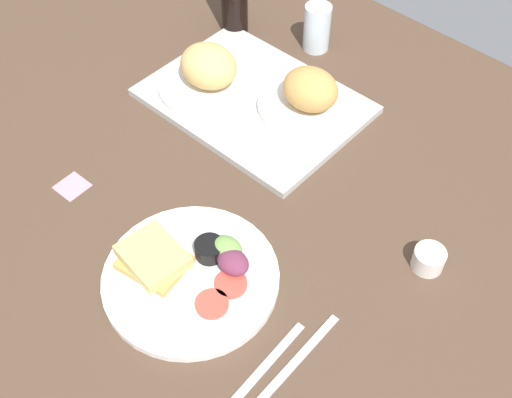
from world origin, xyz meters
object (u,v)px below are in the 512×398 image
Objects in this scene: serving_tray at (254,101)px; drinking_glass at (317,28)px; bread_plate_far at (308,95)px; fork at (269,362)px; plate_with_salad at (190,272)px; espresso_cup at (429,259)px; knife at (300,357)px; sticky_note at (72,186)px; bread_plate_near at (207,72)px.

drinking_glass reaches higher than serving_tray.
fork is (32.75, -47.73, -5.23)cm from bread_plate_far.
bread_plate_far is at bearing 104.96° from plate_with_salad.
serving_tray is 52.18cm from espresso_cup.
fork is at bearing 141.15° from knife.
serving_tray is at bearing 48.34° from knife.
knife is (46.39, -38.49, -0.55)cm from serving_tray.
sticky_note is (-60.43, -31.68, -1.94)cm from espresso_cup.
espresso_cup is (28.45, 30.08, 0.37)cm from plate_with_salad.
sticky_note is (-55.63, -3.20, -0.19)cm from knife.
plate_with_salad is at bearing -75.04° from bread_plate_far.
knife is (23.65, 1.60, -1.38)cm from plate_with_salad.
plate_with_salad reaches higher than knife.
serving_tray is 2.20× the size of bread_plate_near.
plate_with_salad is at bearing -60.42° from serving_tray.
fork and knife have the same top height.
serving_tray is at bearing 119.58° from plate_with_salad.
bread_plate_near is 37.79cm from sticky_note.
fork is (20.65, -2.40, -1.38)cm from plate_with_salad.
plate_with_salad is at bearing -68.20° from drinking_glass.
bread_plate_near is 48.45cm from plate_with_salad.
drinking_glass is (-3.08, 24.50, 4.79)cm from serving_tray.
serving_tray is 60.73cm from fork.
drinking_glass reaches higher than knife.
fork is at bearing -35.70° from bread_plate_near.
serving_tray reaches higher than fork.
bread_plate_near is at bearing 56.68° from knife.
bread_plate_far is at bearing 26.25° from serving_tray.
plate_with_salad reaches higher than espresso_cup.
espresso_cup reaches higher than knife.
bread_plate_near is 65.60cm from fork.
drinking_glass is at bearing 125.47° from bread_plate_far.
drinking_glass reaches higher than plate_with_salad.
fork reaches higher than sticky_note.
bread_plate_near is 1.03× the size of bread_plate_far.
bread_plate_near is 65.89cm from knife.
fork is (-7.81, -32.48, -1.75)cm from espresso_cup.
bread_plate_near is 29.59cm from drinking_glass.
sticky_note is at bearing 85.67° from fork.
bread_plate_near is 3.66× the size of sticky_note.
fork is at bearing -44.39° from serving_tray.
bread_plate_near is 1.08× the size of knife.
knife is (49.47, -62.99, -5.34)cm from drinking_glass.
knife is at bearing -51.85° from drinking_glass.
drinking_glass is 2.00× the size of sticky_note.
bread_plate_near reaches higher than bread_plate_far.
drinking_glass is at bearing 31.29° from fork.
drinking_glass is (-13.72, 19.25, 0.11)cm from bread_plate_far.
drinking_glass is at bearing 77.10° from bread_plate_near.
knife reaches higher than sticky_note.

